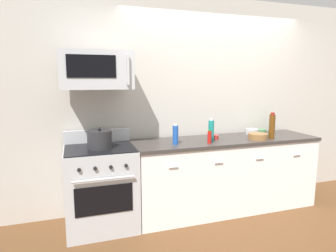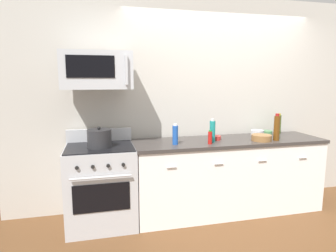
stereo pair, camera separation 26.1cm
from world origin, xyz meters
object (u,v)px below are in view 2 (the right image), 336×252
object	(u,v)px
bottle_wine_amber	(277,128)
bowl_red_small	(215,138)
bottle_olive_oil	(278,124)
bowl_green_glaze	(267,132)
bowl_wooden_salad	(262,137)
microwave	(97,70)
stockpot	(99,138)
bowl_steel_prep	(257,133)
bottle_hot_sauce_red	(210,137)
range_oven	(101,185)
bottle_soda_blue	(175,135)
bottle_sparkling_teal	(212,131)

from	to	relation	value
bottle_wine_amber	bowl_red_small	distance (m)	0.75
bowl_red_small	bottle_olive_oil	bearing A→B (deg)	9.71
bowl_green_glaze	bowl_wooden_salad	bearing A→B (deg)	-130.16
microwave	stockpot	xyz separation A→B (m)	(-0.00, -0.10, -0.73)
bowl_red_small	stockpot	size ratio (longest dim) A/B	0.52
bowl_green_glaze	bowl_steel_prep	size ratio (longest dim) A/B	0.82
bottle_olive_oil	stockpot	world-z (taller)	bottle_olive_oil
bottle_hot_sauce_red	bowl_red_small	bearing A→B (deg)	53.60
range_oven	bottle_soda_blue	size ratio (longest dim) A/B	4.49
range_oven	bowl_wooden_salad	bearing A→B (deg)	-4.46
stockpot	bottle_olive_oil	bearing A→B (deg)	6.11
bottle_hot_sauce_red	bottle_wine_amber	bearing A→B (deg)	-0.19
bottle_soda_blue	stockpot	xyz separation A→B (m)	(-0.84, 0.05, -0.01)
bottle_wine_amber	bowl_red_small	size ratio (longest dim) A/B	2.43
bottle_hot_sauce_red	bowl_green_glaze	xyz separation A→B (m)	(0.97, 0.37, -0.05)
stockpot	range_oven	bearing A→B (deg)	90.00
bottle_wine_amber	bottle_sparkling_teal	xyz separation A→B (m)	(-0.79, 0.09, -0.02)
bowl_green_glaze	stockpot	xyz separation A→B (m)	(-2.20, -0.25, 0.07)
bowl_wooden_salad	bottle_wine_amber	bearing A→B (deg)	-9.21
bottle_wine_amber	bowl_steel_prep	size ratio (longest dim) A/B	1.96
bottle_olive_oil	bowl_red_small	bearing A→B (deg)	-170.29
bottle_olive_oil	bottle_sparkling_teal	distance (m)	1.12
bowl_green_glaze	bowl_wooden_salad	world-z (taller)	bowl_wooden_salad
bottle_sparkling_teal	bowl_red_small	size ratio (longest dim) A/B	2.05
bowl_wooden_salad	bowl_red_small	distance (m)	0.55
bowl_wooden_salad	bottle_soda_blue	bearing A→B (deg)	177.63
microwave	range_oven	bearing A→B (deg)	-90.29
bowl_steel_prep	bowl_wooden_salad	size ratio (longest dim) A/B	0.70
microwave	bowl_red_small	size ratio (longest dim) A/B	5.48
bowl_wooden_salad	bottle_olive_oil	bearing A→B (deg)	36.98
bottle_wine_amber	stockpot	bearing A→B (deg)	176.57
bottle_sparkling_teal	bottle_olive_oil	bearing A→B (deg)	14.87
bottle_hot_sauce_red	bowl_red_small	world-z (taller)	bottle_hot_sauce_red
bottle_wine_amber	bowl_wooden_salad	size ratio (longest dim) A/B	1.38
bowl_red_small	bowl_wooden_salad	bearing A→B (deg)	-19.09
microwave	bottle_sparkling_teal	distance (m)	1.48
microwave	stockpot	bearing A→B (deg)	-90.13
range_oven	bottle_hot_sauce_red	distance (m)	1.35
bottle_hot_sauce_red	bowl_steel_prep	world-z (taller)	bottle_hot_sauce_red
bottle_sparkling_teal	microwave	bearing A→B (deg)	174.29
range_oven	bowl_wooden_salad	world-z (taller)	range_oven
bowl_green_glaze	bottle_soda_blue	bearing A→B (deg)	-167.67
bottle_sparkling_teal	bowl_red_small	world-z (taller)	bottle_sparkling_teal
microwave	bowl_green_glaze	world-z (taller)	microwave
range_oven	bottle_soda_blue	xyz separation A→B (m)	(0.84, -0.10, 0.56)
bottle_sparkling_teal	bowl_steel_prep	size ratio (longest dim) A/B	1.65
bowl_wooden_salad	bowl_steel_prep	bearing A→B (deg)	67.99
bowl_steel_prep	bowl_green_glaze	bearing A→B (deg)	13.17
microwave	bottle_soda_blue	size ratio (longest dim) A/B	3.12
bottle_soda_blue	bottle_olive_oil	xyz separation A→B (m)	(1.54, 0.31, 0.02)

